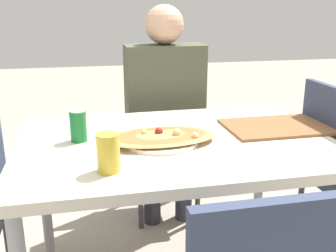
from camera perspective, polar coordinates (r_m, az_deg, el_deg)
The scene contains 7 objects.
dining_table at distance 1.62m, azimuth 1.11°, elevation -4.15°, with size 1.27×0.89×0.72m.
chair_far_seated at distance 2.40m, azimuth -1.00°, elevation -0.64°, with size 0.40×0.40×0.91m.
person_seated at distance 2.24m, azimuth -0.46°, elevation 4.02°, with size 0.44×0.24×1.25m.
pizza_main at distance 1.55m, azimuth -1.04°, elevation -1.68°, with size 0.46×0.30×0.06m.
soda_can at distance 1.60m, azimuth -12.89°, elevation -0.00°, with size 0.07×0.07×0.12m.
drink_glass at distance 1.29m, azimuth -8.66°, elevation -3.86°, with size 0.08×0.08×0.13m.
serving_tray at distance 1.81m, azimuth 15.52°, elevation -0.08°, with size 0.45×0.30×0.01m.
Camera 1 is at (-0.35, -1.47, 1.24)m, focal length 42.00 mm.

